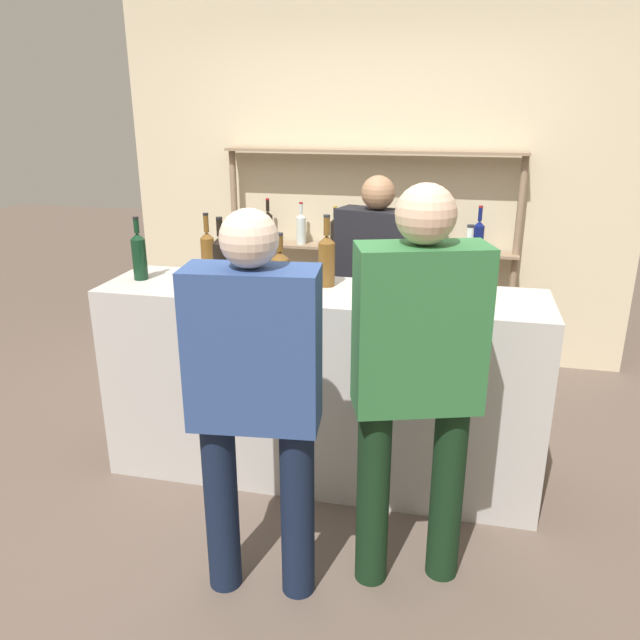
# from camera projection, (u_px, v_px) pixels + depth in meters

# --- Properties ---
(ground_plane) EXTENTS (16.00, 16.00, 0.00)m
(ground_plane) POSITION_uv_depth(u_px,v_px,m) (320.00, 471.00, 3.47)
(ground_plane) COLOR brown
(bar_counter) EXTENTS (2.25, 0.55, 1.05)m
(bar_counter) POSITION_uv_depth(u_px,v_px,m) (320.00, 386.00, 3.29)
(bar_counter) COLOR #B7B2AD
(bar_counter) RESTS_ON ground_plane
(back_wall) EXTENTS (3.85, 0.12, 2.80)m
(back_wall) POSITION_uv_depth(u_px,v_px,m) (374.00, 177.00, 4.73)
(back_wall) COLOR beige
(back_wall) RESTS_ON ground_plane
(back_shelf) EXTENTS (2.19, 0.18, 1.62)m
(back_shelf) POSITION_uv_depth(u_px,v_px,m) (371.00, 224.00, 4.67)
(back_shelf) COLOR #897056
(back_shelf) RESTS_ON ground_plane
(counter_bottle_0) EXTENTS (0.08, 0.08, 0.36)m
(counter_bottle_0) POSITION_uv_depth(u_px,v_px,m) (221.00, 261.00, 3.10)
(counter_bottle_0) COLOR black
(counter_bottle_0) RESTS_ON bar_counter
(counter_bottle_1) EXTENTS (0.09, 0.09, 0.36)m
(counter_bottle_1) POSITION_uv_depth(u_px,v_px,m) (327.00, 259.00, 3.15)
(counter_bottle_1) COLOR brown
(counter_bottle_1) RESTS_ON bar_counter
(counter_bottle_2) EXTENTS (0.07, 0.07, 0.34)m
(counter_bottle_2) POSITION_uv_depth(u_px,v_px,m) (208.00, 253.00, 3.32)
(counter_bottle_2) COLOR brown
(counter_bottle_2) RESTS_ON bar_counter
(counter_bottle_3) EXTENTS (0.08, 0.08, 0.33)m
(counter_bottle_3) POSITION_uv_depth(u_px,v_px,m) (139.00, 255.00, 3.27)
(counter_bottle_3) COLOR black
(counter_bottle_3) RESTS_ON bar_counter
(counter_bottle_4) EXTENTS (0.08, 0.08, 0.34)m
(counter_bottle_4) POSITION_uv_depth(u_px,v_px,m) (467.00, 267.00, 3.02)
(counter_bottle_4) COLOR silver
(counter_bottle_4) RESTS_ON bar_counter
(counter_bottle_5) EXTENTS (0.08, 0.08, 0.31)m
(counter_bottle_5) POSITION_uv_depth(u_px,v_px,m) (280.00, 272.00, 2.98)
(counter_bottle_5) COLOR brown
(counter_bottle_5) RESTS_ON bar_counter
(wine_glass) EXTENTS (0.07, 0.07, 0.16)m
(wine_glass) POSITION_uv_depth(u_px,v_px,m) (374.00, 271.00, 3.03)
(wine_glass) COLOR silver
(wine_glass) RESTS_ON bar_counter
(cork_jar) EXTENTS (0.13, 0.13, 0.13)m
(cork_jar) POSITION_uv_depth(u_px,v_px,m) (300.00, 278.00, 3.10)
(cork_jar) COLOR silver
(cork_jar) RESTS_ON bar_counter
(server_behind_counter) EXTENTS (0.52, 0.34, 1.54)m
(server_behind_counter) POSITION_uv_depth(u_px,v_px,m) (375.00, 282.00, 3.86)
(server_behind_counter) COLOR black
(server_behind_counter) RESTS_ON ground_plane
(customer_center) EXTENTS (0.51, 0.27, 1.60)m
(customer_center) POSITION_uv_depth(u_px,v_px,m) (255.00, 388.00, 2.35)
(customer_center) COLOR #121C33
(customer_center) RESTS_ON ground_plane
(customer_right) EXTENTS (0.53, 0.35, 1.68)m
(customer_right) POSITION_uv_depth(u_px,v_px,m) (417.00, 368.00, 2.39)
(customer_right) COLOR black
(customer_right) RESTS_ON ground_plane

